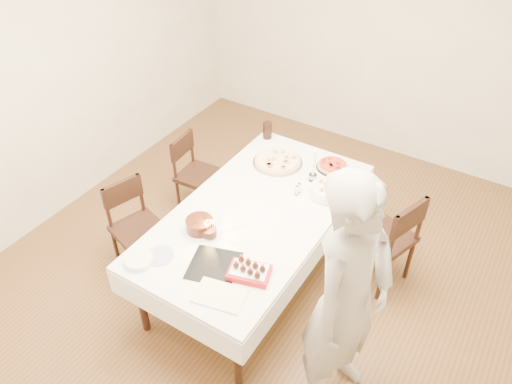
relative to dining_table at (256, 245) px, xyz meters
The scene contains 22 objects.
floor 0.39m from the dining_table, 21.14° to the left, with size 5.00×5.00×0.00m, color #56351D.
wall_back 2.71m from the dining_table, 88.12° to the left, with size 4.50×0.04×2.70m, color beige.
wall_left 2.38m from the dining_table, behind, with size 0.04×5.00×2.70m, color beige.
dining_table is the anchor object (origin of this frame).
chair_right_savory 1.06m from the dining_table, 32.12° to the left, with size 0.48×0.48×0.93m, color black, non-canonical shape.
chair_left_savory 1.09m from the dining_table, 152.97° to the left, with size 0.41×0.41×0.81m, color black, non-canonical shape.
chair_left_dessert 1.01m from the dining_table, 155.25° to the right, with size 0.43×0.43×0.85m, color black, non-canonical shape.
person 1.31m from the dining_table, 30.06° to the right, with size 0.68×0.45×1.88m, color #A5A09B.
pizza_white 0.79m from the dining_table, 105.52° to the left, with size 0.45×0.45×0.04m, color beige.
pizza_pepperoni 0.98m from the dining_table, 72.88° to the left, with size 0.29×0.29×0.04m, color red.
red_placemat 0.86m from the dining_table, 58.34° to the left, with size 0.23×0.23×0.01m, color #B21E1E.
pasta_bowl 0.74m from the dining_table, 50.69° to the left, with size 0.26×0.26×0.08m, color white.
taper_candle 0.83m from the dining_table, 71.74° to the left, with size 0.07×0.07×0.33m, color white.
shaker_pair 0.58m from the dining_table, 63.53° to the left, with size 0.08×0.08×0.09m, color white, non-canonical shape.
cola_glass 1.18m from the dining_table, 116.30° to the left, with size 0.09×0.09×0.16m, color black.
layer_cake 0.64m from the dining_table, 120.12° to the right, with size 0.26×0.26×0.11m, color #35180D.
cake_board 0.76m from the dining_table, 84.73° to the right, with size 0.34×0.34×0.01m, color black.
birthday_cake 0.64m from the dining_table, 108.36° to the right, with size 0.11×0.11×0.13m, color #3C2110.
strawberry_box 0.79m from the dining_table, 61.90° to the right, with size 0.29×0.19×0.07m, color #A71319, non-canonical shape.
box_lid 0.96m from the dining_table, 73.48° to the right, with size 0.34×0.22×0.03m, color beige.
plate_stack 1.07m from the dining_table, 114.17° to the right, with size 0.20×0.20×0.04m, color white.
china_plate 0.93m from the dining_table, 112.56° to the right, with size 0.21×0.21×0.01m, color white.
Camera 1 is at (1.50, -2.57, 3.35)m, focal length 35.00 mm.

